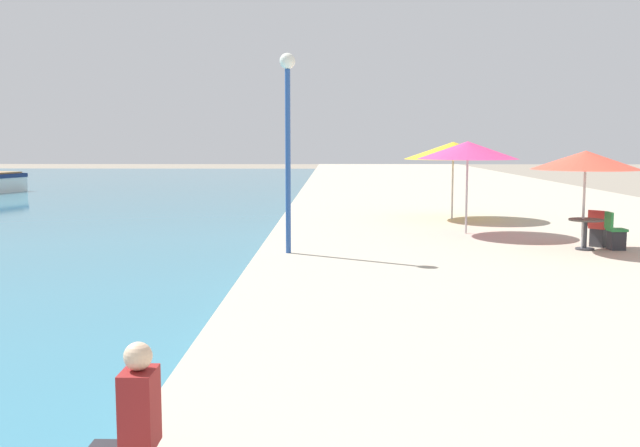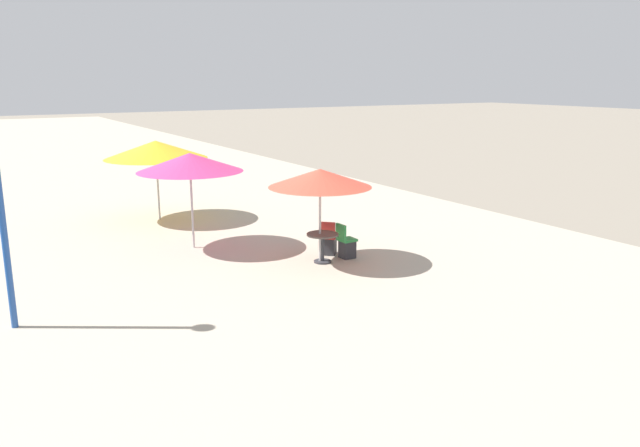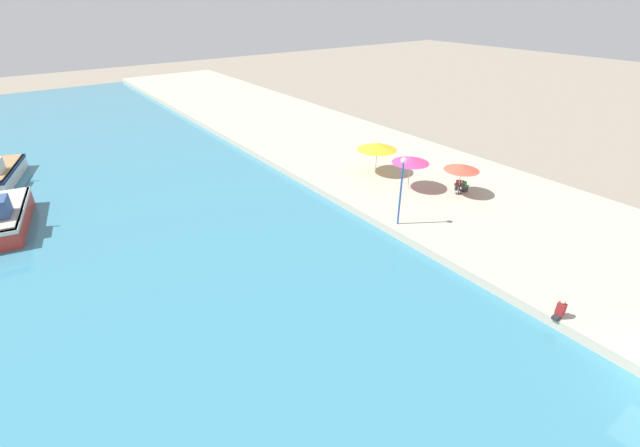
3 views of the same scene
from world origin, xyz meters
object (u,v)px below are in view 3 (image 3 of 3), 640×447
at_px(cafe_table, 459,187).
at_px(cafe_umbrella_white, 411,160).
at_px(cafe_chair_left, 465,188).
at_px(lamppost, 402,180).
at_px(cafe_chair_right, 458,186).
at_px(person_at_quay, 560,310).
at_px(cafe_umbrella_striped, 377,146).
at_px(cafe_umbrella_pink, 462,167).

bearing_deg(cafe_table, cafe_umbrella_white, 127.43).
height_order(cafe_chair_left, lamppost, lamppost).
height_order(cafe_chair_right, person_at_quay, person_at_quay).
height_order(cafe_umbrella_striped, cafe_chair_right, cafe_umbrella_striped).
bearing_deg(person_at_quay, cafe_umbrella_white, 70.10).
bearing_deg(cafe_chair_right, lamppost, -126.83).
xyz_separation_m(cafe_umbrella_pink, person_at_quay, (-7.52, -11.62, -1.69)).
relative_size(cafe_umbrella_white, person_at_quay, 2.77).
distance_m(cafe_chair_right, lamppost, 8.14).
bearing_deg(person_at_quay, cafe_umbrella_pink, 57.11).
relative_size(cafe_umbrella_white, cafe_table, 3.51).
distance_m(cafe_umbrella_pink, cafe_table, 1.61).
height_order(cafe_umbrella_pink, cafe_umbrella_striped, cafe_umbrella_striped).
height_order(cafe_umbrella_striped, cafe_chair_left, cafe_umbrella_striped).
height_order(cafe_table, lamppost, lamppost).
bearing_deg(cafe_umbrella_white, person_at_quay, -109.90).
height_order(cafe_umbrella_white, cafe_umbrella_striped, cafe_umbrella_white).
height_order(cafe_umbrella_pink, person_at_quay, cafe_umbrella_pink).
distance_m(cafe_umbrella_pink, cafe_chair_left, 1.97).
xyz_separation_m(cafe_umbrella_pink, cafe_umbrella_striped, (-1.99, 6.90, 0.14)).
relative_size(cafe_umbrella_striped, cafe_chair_right, 3.59).
xyz_separation_m(cafe_table, lamppost, (-7.06, -0.64, 2.56)).
bearing_deg(cafe_table, cafe_chair_left, 1.22).
bearing_deg(lamppost, person_at_quay, -92.66).
distance_m(cafe_umbrella_white, cafe_umbrella_striped, 3.94).
bearing_deg(cafe_umbrella_white, cafe_umbrella_striped, 86.39).
bearing_deg(cafe_chair_left, lamppost, -86.42).
relative_size(cafe_umbrella_pink, cafe_table, 3.18).
bearing_deg(cafe_chair_right, cafe_umbrella_striped, 156.20).
xyz_separation_m(cafe_umbrella_striped, cafe_chair_right, (2.55, -6.41, -1.95)).
bearing_deg(cafe_chair_left, cafe_umbrella_striped, -159.40).
xyz_separation_m(cafe_chair_left, lamppost, (-7.79, -0.65, 2.77)).
bearing_deg(lamppost, cafe_chair_right, 8.67).
relative_size(cafe_umbrella_pink, cafe_umbrella_striped, 0.78).
xyz_separation_m(cafe_umbrella_white, cafe_chair_left, (3.02, -2.98, -2.01)).
bearing_deg(cafe_table, cafe_umbrella_striped, 106.45).
distance_m(cafe_umbrella_pink, person_at_quay, 13.94).
bearing_deg(cafe_chair_left, cafe_umbrella_white, -135.89).
xyz_separation_m(cafe_umbrella_white, cafe_chair_right, (2.80, -2.48, -2.01)).
bearing_deg(cafe_umbrella_striped, cafe_chair_right, -68.30).
relative_size(cafe_umbrella_striped, lamppost, 0.72).
height_order(cafe_umbrella_white, cafe_table, cafe_umbrella_white).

